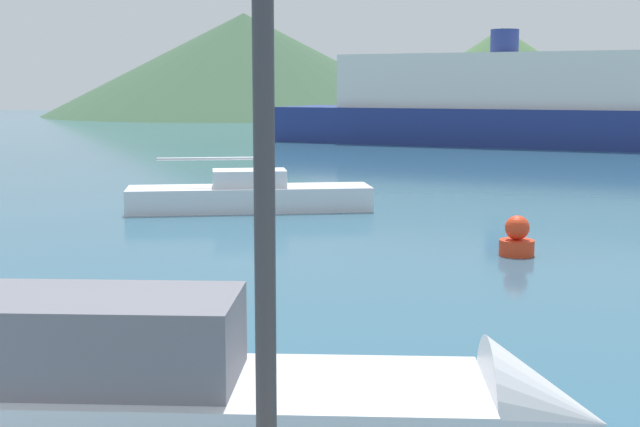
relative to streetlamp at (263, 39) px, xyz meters
name	(u,v)px	position (x,y,z in m)	size (l,w,h in m)	color
streetlamp	(263,39)	(0.00, 0.00, 0.00)	(0.46, 0.46, 4.55)	#38383D
motorboat_near	(220,407)	(-2.06, 3.81, -3.66)	(8.59, 4.06, 2.25)	silver
sailboat_inner	(250,195)	(-9.11, 21.47, -3.70)	(7.77, 5.00, 7.25)	silver
ferry_distant	(503,105)	(-5.37, 56.75, -1.53)	(31.59, 10.89, 7.67)	navy
buoy_marker	(517,239)	(-0.22, 16.40, -3.80)	(0.82, 0.82, 0.94)	red
hill_west	(244,64)	(-46.05, 108.01, 2.61)	(53.54, 53.54, 13.61)	#38563D
hill_central	(501,73)	(-11.94, 109.71, 1.37)	(33.93, 33.93, 11.12)	#476B42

